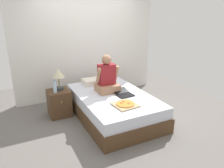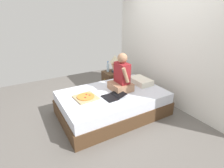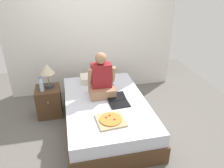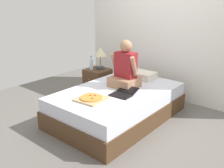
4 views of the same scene
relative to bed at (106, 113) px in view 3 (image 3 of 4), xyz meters
name	(u,v)px [view 3 (image 3 of 4)]	position (x,y,z in m)	size (l,w,h in m)	color
ground_plane	(106,124)	(0.00, 0.00, -0.24)	(5.60, 5.60, 0.00)	#66605B
wall_back	(92,35)	(0.00, 1.44, 1.01)	(3.60, 0.12, 2.50)	silver
bed	(106,113)	(0.00, 0.00, 0.00)	(1.39, 2.16, 0.50)	#4C331E
nightstand_left	(49,101)	(-0.98, 0.57, 0.03)	(0.44, 0.47, 0.55)	#4C331E
lamp_on_left_nightstand	(47,71)	(-0.94, 0.62, 0.64)	(0.26, 0.26, 0.45)	#333842
water_bottle	(41,86)	(-1.06, 0.48, 0.42)	(0.07, 0.07, 0.28)	silver
pillow	(94,78)	(-0.09, 0.80, 0.31)	(0.52, 0.34, 0.12)	silver
person_seated	(102,80)	(-0.03, 0.23, 0.54)	(0.47, 0.40, 0.78)	#A37556
laptop	(118,102)	(0.19, -0.11, 0.27)	(0.34, 0.43, 0.07)	black
pizza_box	(111,120)	(-0.04, -0.57, 0.27)	(0.43, 0.43, 0.05)	tan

